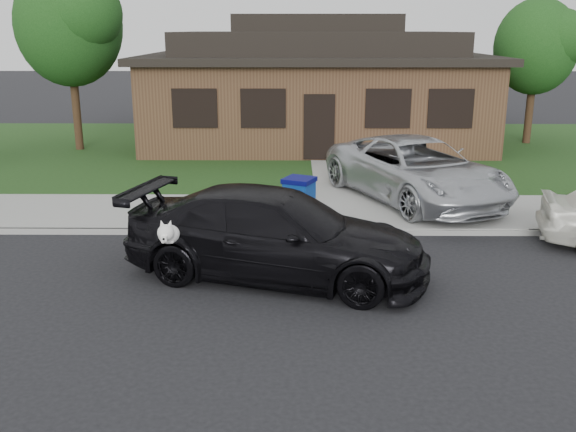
{
  "coord_description": "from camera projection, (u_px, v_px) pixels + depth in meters",
  "views": [
    {
      "loc": [
        3.19,
        -9.69,
        4.27
      ],
      "look_at": [
        3.09,
        1.16,
        1.1
      ],
      "focal_mm": 40.0,
      "sensor_mm": 36.0,
      "label": 1
    }
  ],
  "objects": [
    {
      "name": "ground",
      "position": [
        100.0,
        299.0,
        10.53
      ],
      "size": [
        120.0,
        120.0,
        0.0
      ],
      "primitive_type": "plane",
      "color": "black",
      "rests_on": "ground"
    },
    {
      "name": "sidewalk",
      "position": [
        160.0,
        212.0,
        15.31
      ],
      "size": [
        60.0,
        3.0,
        0.12
      ],
      "primitive_type": "cube",
      "color": "gray",
      "rests_on": "ground"
    },
    {
      "name": "curb",
      "position": [
        147.0,
        231.0,
        13.87
      ],
      "size": [
        60.0,
        0.12,
        0.12
      ],
      "primitive_type": "cube",
      "color": "gray",
      "rests_on": "ground"
    },
    {
      "name": "lawn",
      "position": [
        205.0,
        151.0,
        22.99
      ],
      "size": [
        60.0,
        13.0,
        0.13
      ],
      "primitive_type": "cube",
      "color": "#193814",
      "rests_on": "ground"
    },
    {
      "name": "driveway",
      "position": [
        384.0,
        169.0,
        20.06
      ],
      "size": [
        4.5,
        13.0,
        0.14
      ],
      "primitive_type": "cube",
      "color": "gray",
      "rests_on": "ground"
    },
    {
      "name": "sedan",
      "position": [
        276.0,
        235.0,
        11.3
      ],
      "size": [
        5.78,
        3.58,
        1.56
      ],
      "rotation": [
        0.0,
        0.0,
        1.29
      ],
      "color": "black",
      "rests_on": "ground"
    },
    {
      "name": "minivan",
      "position": [
        416.0,
        170.0,
        15.9
      ],
      "size": [
        4.58,
        6.13,
        1.55
      ],
      "primitive_type": "imported",
      "rotation": [
        0.0,
        0.0,
        0.41
      ],
      "color": "#B5B8BD",
      "rests_on": "driveway"
    },
    {
      "name": "recycling_bin",
      "position": [
        299.0,
        200.0,
        14.16
      ],
      "size": [
        0.82,
        0.82,
        1.02
      ],
      "rotation": [
        0.0,
        0.0,
        -0.43
      ],
      "color": "navy",
      "rests_on": "sidewalk"
    },
    {
      "name": "house",
      "position": [
        315.0,
        88.0,
        24.29
      ],
      "size": [
        12.6,
        8.6,
        4.65
      ],
      "color": "#422B1C",
      "rests_on": "ground"
    },
    {
      "name": "tree_0",
      "position": [
        72.0,
        23.0,
        21.67
      ],
      "size": [
        3.78,
        3.6,
        6.34
      ],
      "color": "#332114",
      "rests_on": "ground"
    },
    {
      "name": "tree_1",
      "position": [
        541.0,
        45.0,
        23.2
      ],
      "size": [
        3.15,
        3.0,
        5.25
      ],
      "color": "#332114",
      "rests_on": "ground"
    }
  ]
}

